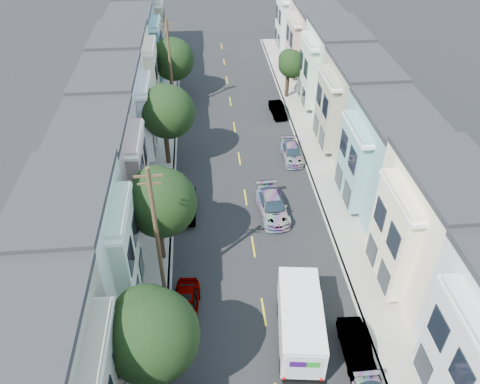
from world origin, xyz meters
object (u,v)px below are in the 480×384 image
(tree_c, at_px, (160,203))
(parked_right_c, at_px, (292,153))
(parked_left_c, at_px, (186,305))
(fedex_truck, at_px, (300,321))
(lead_sedan, at_px, (272,206))
(tree_d, at_px, (167,112))
(parked_right_d, at_px, (278,110))
(tree_b, at_px, (150,336))
(utility_pole_near, at_px, (157,237))
(parked_left_d, at_px, (186,206))
(utility_pole_far, at_px, (171,67))
(tree_e, at_px, (172,60))
(tree_far_r, at_px, (291,64))
(parked_right_b, at_px, (356,349))

(tree_c, xyz_separation_m, parked_right_c, (11.20, 12.17, -4.43))
(parked_left_c, bearing_deg, fedex_truck, -16.82)
(fedex_truck, xyz_separation_m, lead_sedan, (0.12, 11.88, -0.93))
(tree_d, relative_size, lead_sedan, 1.52)
(tree_d, height_order, parked_right_d, tree_d)
(tree_b, bearing_deg, utility_pole_near, 89.98)
(utility_pole_near, xyz_separation_m, parked_left_c, (1.40, -1.57, -4.45))
(lead_sedan, xyz_separation_m, parked_left_c, (-6.83, -9.29, -0.05))
(parked_left_d, distance_m, parked_right_c, 12.15)
(tree_b, distance_m, utility_pole_far, 32.75)
(parked_left_c, xyz_separation_m, parked_left_d, (0.00, 9.99, -0.01))
(parked_left_d, bearing_deg, fedex_truck, -60.94)
(parked_right_c, bearing_deg, tree_b, -116.61)
(tree_c, relative_size, tree_e, 1.08)
(tree_c, relative_size, tree_d, 0.97)
(tree_b, relative_size, utility_pole_near, 0.72)
(parked_left_c, distance_m, parked_right_d, 27.73)
(tree_far_r, relative_size, parked_left_d, 1.35)
(parked_left_d, bearing_deg, parked_left_c, -88.98)
(parked_right_b, bearing_deg, tree_d, 119.28)
(fedex_truck, bearing_deg, tree_far_r, 88.25)
(utility_pole_far, distance_m, parked_right_c, 15.94)
(tree_b, relative_size, lead_sedan, 1.44)
(tree_d, relative_size, tree_e, 1.11)
(tree_e, distance_m, parked_right_b, 37.30)
(utility_pole_near, bearing_deg, parked_left_c, -48.30)
(parked_right_b, xyz_separation_m, parked_right_d, (0.00, 29.95, -0.06))
(tree_c, height_order, tree_e, tree_c)
(utility_pole_near, relative_size, lead_sedan, 1.99)
(tree_c, bearing_deg, utility_pole_far, 90.00)
(lead_sedan, bearing_deg, tree_d, 131.71)
(parked_right_c, bearing_deg, parked_left_c, -119.70)
(tree_far_r, bearing_deg, lead_sedan, -103.39)
(utility_pole_far, relative_size, lead_sedan, 1.99)
(parked_left_c, distance_m, parked_right_b, 10.59)
(fedex_truck, bearing_deg, parked_right_c, 88.17)
(tree_c, height_order, parked_left_d, tree_c)
(parked_left_c, bearing_deg, tree_b, -100.85)
(parked_left_c, xyz_separation_m, parked_right_d, (9.80, 25.94, -0.08))
(tree_e, xyz_separation_m, fedex_truck, (8.11, -33.95, -2.83))
(utility_pole_near, xyz_separation_m, parked_left_d, (1.40, 8.42, -4.46))
(fedex_truck, bearing_deg, utility_pole_near, 159.90)
(tree_b, xyz_separation_m, tree_d, (-0.00, 22.53, 0.40))
(tree_far_r, distance_m, fedex_truck, 33.23)
(tree_b, xyz_separation_m, parked_left_d, (1.40, 15.17, -4.17))
(tree_c, xyz_separation_m, parked_right_b, (11.20, -9.00, -4.37))
(tree_far_r, distance_m, parked_right_b, 34.39)
(lead_sedan, bearing_deg, parked_right_d, 76.02)
(utility_pole_near, xyz_separation_m, parked_right_d, (11.20, 24.37, -4.53))
(parked_right_b, bearing_deg, tree_far_r, 88.28)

